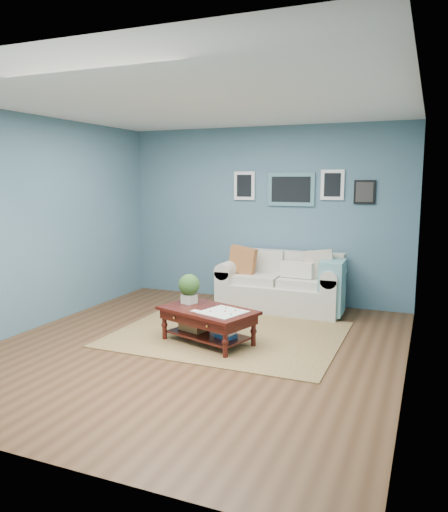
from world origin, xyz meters
The scene contains 4 objects.
room_shell centered at (0.01, 0.06, 1.36)m, with size 5.00×5.02×2.70m.
area_rug centered at (0.17, 0.59, 0.01)m, with size 2.70×2.16×0.01m, color brown.
loveseat centered at (0.50, 2.02, 0.38)m, with size 1.82×0.82×0.93m.
coffee_table centered at (0.01, 0.22, 0.34)m, with size 1.25×0.95×0.77m.
Camera 1 is at (2.40, -4.92, 1.90)m, focal length 35.00 mm.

